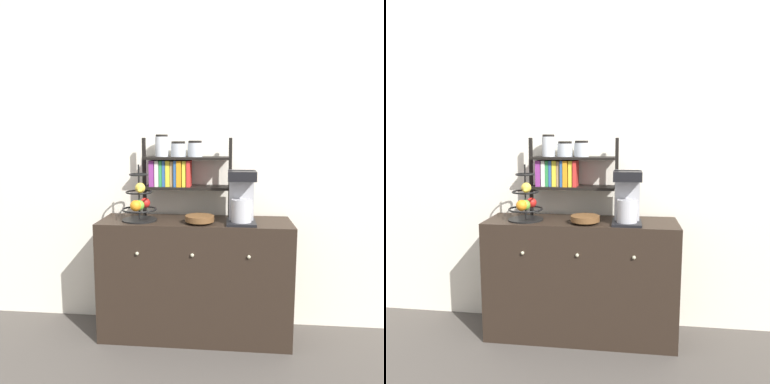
{
  "view_description": "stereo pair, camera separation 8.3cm",
  "coord_description": "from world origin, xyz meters",
  "views": [
    {
      "loc": [
        0.23,
        -2.35,
        1.42
      ],
      "look_at": [
        -0.02,
        0.2,
        1.05
      ],
      "focal_mm": 35.0,
      "sensor_mm": 36.0,
      "label": 1
    },
    {
      "loc": [
        0.31,
        -2.34,
        1.42
      ],
      "look_at": [
        -0.02,
        0.2,
        1.05
      ],
      "focal_mm": 35.0,
      "sensor_mm": 36.0,
      "label": 2
    }
  ],
  "objects": [
    {
      "name": "fruit_stand",
      "position": [
        -0.38,
        0.15,
        0.98
      ],
      "size": [
        0.24,
        0.24,
        0.39
      ],
      "color": "black",
      "rests_on": "sideboard"
    },
    {
      "name": "shelf_hutch",
      "position": [
        -0.14,
        0.32,
        1.22
      ],
      "size": [
        0.65,
        0.2,
        0.6
      ],
      "color": "black",
      "rests_on": "sideboard"
    },
    {
      "name": "wooden_bowl",
      "position": [
        0.04,
        0.11,
        0.88
      ],
      "size": [
        0.2,
        0.2,
        0.05
      ],
      "color": "brown",
      "rests_on": "sideboard"
    },
    {
      "name": "wall_back",
      "position": [
        0.0,
        0.45,
        1.3
      ],
      "size": [
        7.0,
        0.05,
        2.6
      ],
      "primitive_type": "cube",
      "color": "silver",
      "rests_on": "ground_plane"
    },
    {
      "name": "ground_plane",
      "position": [
        0.0,
        0.0,
        0.0
      ],
      "size": [
        12.0,
        12.0,
        0.0
      ],
      "primitive_type": "plane",
      "color": "#47423D"
    },
    {
      "name": "coffee_maker",
      "position": [
        0.32,
        0.15,
        1.03
      ],
      "size": [
        0.19,
        0.23,
        0.36
      ],
      "color": "black",
      "rests_on": "sideboard"
    },
    {
      "name": "sideboard",
      "position": [
        0.0,
        0.2,
        0.43
      ],
      "size": [
        1.33,
        0.42,
        0.85
      ],
      "color": "black",
      "rests_on": "ground_plane"
    }
  ]
}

